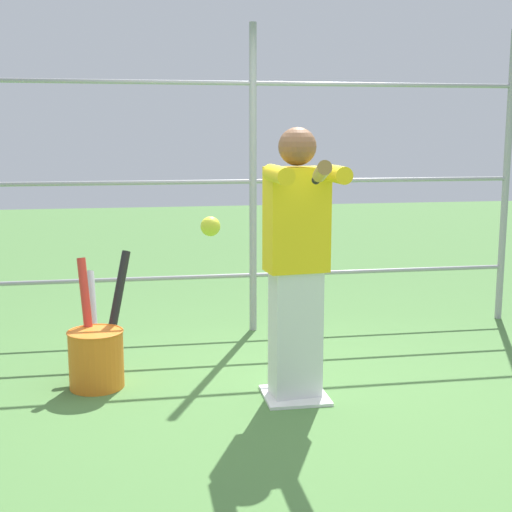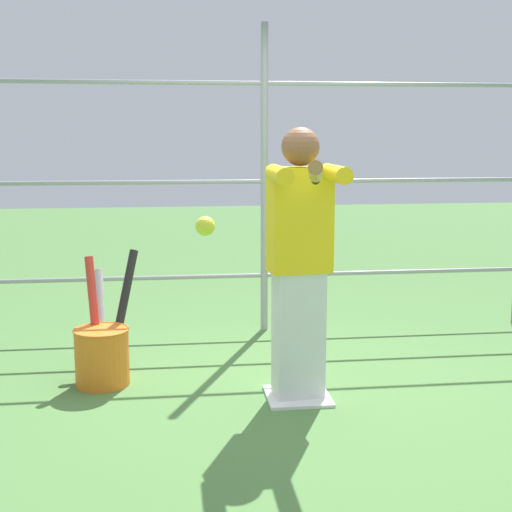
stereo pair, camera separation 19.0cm
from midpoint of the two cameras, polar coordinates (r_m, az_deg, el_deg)
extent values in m
plane|color=#4C7A3D|center=(4.64, 4.56, -11.23)|extent=(24.00, 24.00, 0.00)
cube|color=white|center=(4.64, 4.56, -11.12)|extent=(0.40, 0.40, 0.02)
cylinder|color=#939399|center=(5.92, 1.60, 5.99)|extent=(0.06, 0.06, 2.54)
cylinder|color=#939399|center=(6.02, 1.56, -1.55)|extent=(4.53, 0.04, 0.04)
cylinder|color=#939399|center=(5.92, 1.60, 5.99)|extent=(4.53, 0.04, 0.04)
cylinder|color=#939399|center=(5.92, 1.64, 13.66)|extent=(4.53, 0.04, 0.04)
cube|color=silver|center=(4.51, 4.63, -6.37)|extent=(0.32, 0.22, 0.82)
cube|color=yellow|center=(4.36, 4.76, 2.90)|extent=(0.40, 0.25, 0.64)
sphere|color=brown|center=(4.33, 4.84, 8.72)|extent=(0.23, 0.23, 0.23)
cylinder|color=yellow|center=(4.17, 7.67, 6.54)|extent=(0.10, 0.45, 0.10)
cylinder|color=yellow|center=(4.06, 3.20, 6.52)|extent=(0.10, 0.45, 0.10)
sphere|color=black|center=(3.89, 6.19, 6.04)|extent=(0.05, 0.05, 0.05)
cylinder|color=black|center=(3.74, 6.25, 6.21)|extent=(0.09, 0.32, 0.07)
cylinder|color=#B27F42|center=(3.34, 6.42, 6.69)|extent=(0.16, 0.48, 0.13)
sphere|color=yellow|center=(3.45, -2.51, 2.40)|extent=(0.10, 0.10, 0.10)
cylinder|color=orange|center=(4.88, -11.12, -7.95)|extent=(0.36, 0.36, 0.38)
torus|color=orange|center=(4.83, -11.19, -5.80)|extent=(0.37, 0.37, 0.01)
cylinder|color=#B2B2B7|center=(5.10, -11.28, -5.14)|extent=(0.11, 0.47, 0.68)
cylinder|color=black|center=(5.01, -9.62, -4.43)|extent=(0.26, 0.38, 0.83)
cylinder|color=red|center=(4.97, -11.74, -4.71)|extent=(0.14, 0.25, 0.81)
camera|label=1|loc=(0.10, -88.64, 0.24)|focal=50.00mm
camera|label=2|loc=(0.10, 91.36, -0.24)|focal=50.00mm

